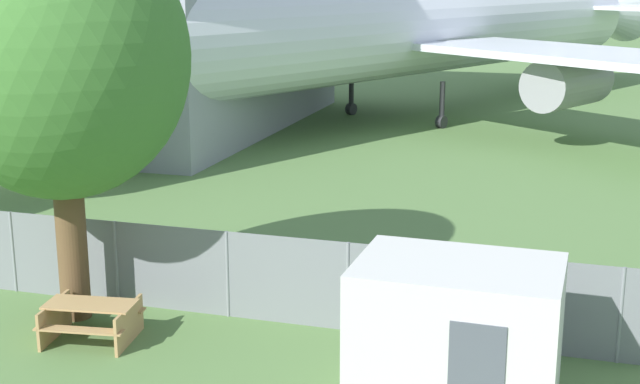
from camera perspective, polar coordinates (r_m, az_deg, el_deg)
name	(u,v)px	position (r m, az deg, el deg)	size (l,w,h in m)	color
perimeter_fence	(348,287)	(17.56, 1.79, -6.09)	(56.07, 0.07, 1.83)	gray
airplane	(375,30)	(40.22, 3.54, 10.31)	(38.24, 46.41, 13.31)	white
portable_cabin	(456,336)	(14.72, 8.71, -9.10)	(3.28, 2.33, 2.45)	silver
picnic_bench_open_grass	(91,317)	(17.83, -14.44, -7.76)	(1.89, 1.62, 0.76)	tan
tree_near_hangar	(59,58)	(17.98, -16.39, 8.25)	(5.06, 5.06, 8.13)	brown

